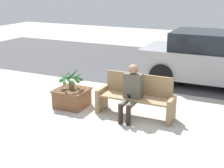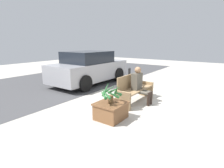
# 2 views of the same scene
# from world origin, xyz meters

# --- Properties ---
(ground_plane) EXTENTS (30.00, 30.00, 0.00)m
(ground_plane) POSITION_xyz_m (0.00, 0.00, 0.00)
(ground_plane) COLOR #ADA89E
(road_surface) EXTENTS (20.00, 6.00, 0.01)m
(road_surface) POSITION_xyz_m (0.00, 5.43, 0.00)
(road_surface) COLOR #424244
(road_surface) RESTS_ON ground_plane
(bench) EXTENTS (1.77, 0.51, 0.94)m
(bench) POSITION_xyz_m (0.06, 0.56, 0.43)
(bench) COLOR #8C704C
(bench) RESTS_ON ground_plane
(person_seated) EXTENTS (0.40, 0.64, 1.22)m
(person_seated) POSITION_xyz_m (0.03, 0.36, 0.67)
(person_seated) COLOR #4C473D
(person_seated) RESTS_ON ground_plane
(planter_box) EXTENTS (0.77, 0.72, 0.45)m
(planter_box) POSITION_xyz_m (-1.54, 0.40, 0.24)
(planter_box) COLOR brown
(planter_box) RESTS_ON ground_plane
(potted_plant) EXTENTS (0.61, 0.62, 0.53)m
(potted_plant) POSITION_xyz_m (-1.55, 0.40, 0.72)
(potted_plant) COLOR brown
(potted_plant) RESTS_ON planter_box
(parked_car) EXTENTS (4.04, 1.98, 1.58)m
(parked_car) POSITION_xyz_m (1.22, 3.69, 0.78)
(parked_car) COLOR #99999E
(parked_car) RESTS_ON ground_plane
(bollard_post) EXTENTS (0.14, 0.14, 0.74)m
(bollard_post) POSITION_xyz_m (2.63, 2.23, 0.39)
(bollard_post) COLOR black
(bollard_post) RESTS_ON ground_plane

